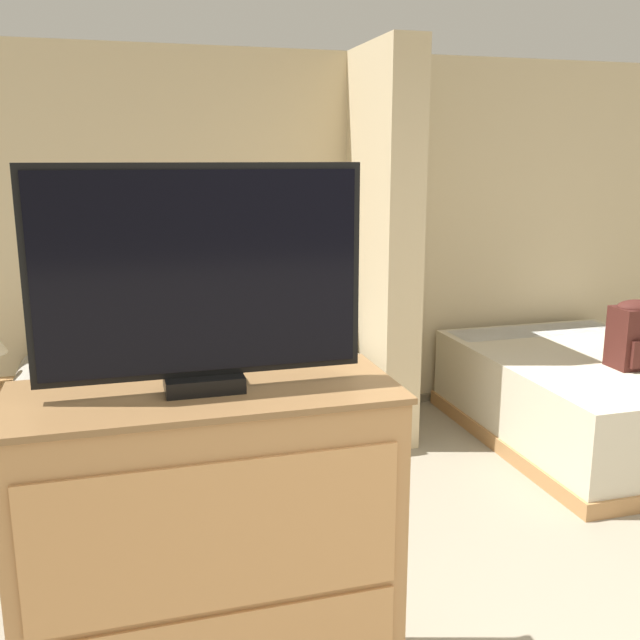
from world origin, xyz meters
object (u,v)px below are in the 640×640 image
object	(u,v)px
tv_dresser	(211,561)
tv	(200,279)
backpack	(635,333)
couch	(197,400)
coffee_table	(221,459)
bed	(590,397)

from	to	relation	value
tv_dresser	tv	bearing A→B (deg)	90.00
tv	backpack	xyz separation A→B (m)	(2.85, 1.49, -0.72)
couch	tv	bearing A→B (deg)	-94.96
coffee_table	tv	size ratio (longest dim) A/B	0.71
couch	coffee_table	distance (m)	1.02
coffee_table	tv	distance (m)	1.83
tv_dresser	tv	xyz separation A→B (m)	(0.00, 0.00, 0.94)
tv_dresser	coffee_table	bearing A→B (deg)	80.72
bed	backpack	world-z (taller)	backpack
tv	backpack	distance (m)	3.29
tv	backpack	size ratio (longest dim) A/B	2.30
tv	bed	xyz separation A→B (m)	(2.79, 1.79, -1.23)
couch	tv_dresser	size ratio (longest dim) A/B	1.85
tv_dresser	bed	size ratio (longest dim) A/B	0.62
backpack	bed	bearing A→B (deg)	100.88
backpack	tv	bearing A→B (deg)	-152.30
couch	backpack	xyz separation A→B (m)	(2.64, -0.89, 0.49)
coffee_table	tv	world-z (taller)	tv
coffee_table	bed	size ratio (longest dim) A/B	0.36
couch	coffee_table	bearing A→B (deg)	-89.10
coffee_table	couch	bearing A→B (deg)	90.90
tv_dresser	backpack	bearing A→B (deg)	27.71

